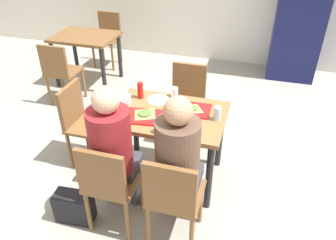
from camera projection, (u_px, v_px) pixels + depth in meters
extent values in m
cube|color=#9E998E|center=(168.00, 175.00, 3.33)|extent=(10.00, 10.00, 0.02)
cube|color=olive|center=(168.00, 115.00, 2.94)|extent=(1.03, 0.73, 0.04)
cylinder|color=black|center=(111.00, 158.00, 3.00)|extent=(0.06, 0.06, 0.69)
cylinder|color=black|center=(209.00, 177.00, 2.79)|extent=(0.06, 0.06, 0.69)
cylinder|color=black|center=(135.00, 123.00, 3.49)|extent=(0.06, 0.06, 0.69)
cylinder|color=black|center=(220.00, 137.00, 3.28)|extent=(0.06, 0.06, 0.69)
cube|color=brown|center=(114.00, 180.00, 2.61)|extent=(0.40, 0.40, 0.03)
cube|color=brown|center=(101.00, 175.00, 2.35)|extent=(0.38, 0.04, 0.40)
cylinder|color=brown|center=(107.00, 183.00, 2.91)|extent=(0.04, 0.04, 0.43)
cylinder|color=brown|center=(142.00, 191.00, 2.83)|extent=(0.04, 0.04, 0.43)
cylinder|color=brown|center=(88.00, 212.00, 2.64)|extent=(0.04, 0.04, 0.43)
cylinder|color=brown|center=(127.00, 221.00, 2.56)|extent=(0.04, 0.04, 0.43)
cube|color=brown|center=(176.00, 194.00, 2.49)|extent=(0.40, 0.40, 0.03)
cube|color=brown|center=(169.00, 190.00, 2.23)|extent=(0.38, 0.04, 0.40)
cylinder|color=brown|center=(162.00, 195.00, 2.79)|extent=(0.04, 0.04, 0.43)
cylinder|color=brown|center=(201.00, 204.00, 2.71)|extent=(0.04, 0.04, 0.43)
cylinder|color=brown|center=(148.00, 226.00, 2.52)|extent=(0.04, 0.04, 0.43)
cylinder|color=brown|center=(191.00, 237.00, 2.44)|extent=(0.04, 0.04, 0.43)
cube|color=brown|center=(185.00, 105.00, 3.62)|extent=(0.40, 0.40, 0.03)
cube|color=brown|center=(189.00, 80.00, 3.65)|extent=(0.38, 0.04, 0.40)
cylinder|color=brown|center=(196.00, 133.00, 3.57)|extent=(0.04, 0.04, 0.43)
cylinder|color=brown|center=(166.00, 128.00, 3.65)|extent=(0.04, 0.04, 0.43)
cylinder|color=brown|center=(202.00, 117.00, 3.84)|extent=(0.04, 0.04, 0.43)
cylinder|color=brown|center=(174.00, 113.00, 3.92)|extent=(0.04, 0.04, 0.43)
cube|color=brown|center=(90.00, 125.00, 3.28)|extent=(0.40, 0.40, 0.03)
cube|color=brown|center=(71.00, 104.00, 3.20)|extent=(0.04, 0.38, 0.40)
cylinder|color=brown|center=(115.00, 137.00, 3.50)|extent=(0.04, 0.04, 0.43)
cylinder|color=brown|center=(101.00, 157.00, 3.23)|extent=(0.04, 0.04, 0.43)
cylinder|color=brown|center=(86.00, 132.00, 3.58)|extent=(0.04, 0.04, 0.43)
cylinder|color=brown|center=(70.00, 151.00, 3.31)|extent=(0.04, 0.04, 0.43)
cylinder|color=#383842|center=(118.00, 179.00, 2.93)|extent=(0.10, 0.10, 0.46)
cylinder|color=#383842|center=(135.00, 183.00, 2.90)|extent=(0.10, 0.10, 0.46)
cube|color=#383842|center=(120.00, 164.00, 2.68)|extent=(0.32, 0.28, 0.10)
cylinder|color=maroon|center=(110.00, 141.00, 2.42)|extent=(0.32, 0.32, 0.52)
sphere|color=#DBAD89|center=(106.00, 100.00, 2.23)|extent=(0.20, 0.20, 0.20)
cylinder|color=#383842|center=(174.00, 191.00, 2.81)|extent=(0.10, 0.10, 0.46)
cylinder|color=#383842|center=(192.00, 195.00, 2.77)|extent=(0.10, 0.10, 0.46)
cube|color=#383842|center=(180.00, 176.00, 2.56)|extent=(0.32, 0.28, 0.10)
cylinder|color=brown|center=(177.00, 153.00, 2.30)|extent=(0.32, 0.32, 0.52)
sphere|color=tan|center=(178.00, 111.00, 2.11)|extent=(0.20, 0.20, 0.20)
cube|color=red|center=(144.00, 117.00, 2.87)|extent=(0.39, 0.31, 0.02)
cube|color=red|center=(190.00, 109.00, 2.97)|extent=(0.37, 0.27, 0.02)
cylinder|color=white|center=(158.00, 100.00, 3.13)|extent=(0.22, 0.22, 0.01)
cylinder|color=white|center=(179.00, 127.00, 2.73)|extent=(0.22, 0.22, 0.01)
pyramid|color=tan|center=(145.00, 114.00, 2.88)|extent=(0.23, 0.24, 0.01)
ellipsoid|color=#4C7233|center=(145.00, 113.00, 2.88)|extent=(0.16, 0.17, 0.01)
pyramid|color=#DBAD60|center=(192.00, 108.00, 2.96)|extent=(0.21, 0.18, 0.01)
ellipsoid|color=#4C7233|center=(192.00, 107.00, 2.95)|extent=(0.14, 0.13, 0.01)
cylinder|color=white|center=(174.00, 92.00, 3.16)|extent=(0.07, 0.07, 0.10)
cylinder|color=white|center=(160.00, 127.00, 2.65)|extent=(0.07, 0.07, 0.10)
cylinder|color=white|center=(127.00, 99.00, 3.05)|extent=(0.07, 0.07, 0.10)
cylinder|color=#B7BCC6|center=(217.00, 114.00, 2.81)|extent=(0.07, 0.07, 0.12)
cylinder|color=red|center=(140.00, 90.00, 3.13)|extent=(0.06, 0.06, 0.16)
sphere|color=silver|center=(122.00, 102.00, 2.99)|extent=(0.10, 0.10, 0.10)
cube|color=black|center=(74.00, 207.00, 2.78)|extent=(0.33, 0.18, 0.28)
cube|color=#14194C|center=(300.00, 15.00, 4.83)|extent=(0.70, 0.60, 1.90)
cube|color=brown|center=(85.00, 37.00, 4.75)|extent=(0.90, 0.70, 0.04)
cylinder|color=black|center=(55.00, 65.00, 4.81)|extent=(0.06, 0.06, 0.69)
cylinder|color=black|center=(103.00, 71.00, 4.62)|extent=(0.06, 0.06, 0.69)
cylinder|color=black|center=(75.00, 51.00, 5.28)|extent=(0.06, 0.06, 0.69)
cylinder|color=black|center=(120.00, 56.00, 5.09)|extent=(0.06, 0.06, 0.69)
cube|color=brown|center=(64.00, 71.00, 4.37)|extent=(0.40, 0.40, 0.03)
cube|color=brown|center=(53.00, 61.00, 4.11)|extent=(0.38, 0.04, 0.40)
cylinder|color=brown|center=(63.00, 80.00, 4.67)|extent=(0.04, 0.04, 0.43)
cylinder|color=brown|center=(84.00, 83.00, 4.59)|extent=(0.04, 0.04, 0.43)
cylinder|color=brown|center=(49.00, 91.00, 4.40)|extent=(0.04, 0.04, 0.43)
cylinder|color=brown|center=(71.00, 94.00, 4.32)|extent=(0.04, 0.04, 0.43)
cube|color=brown|center=(106.00, 40.00, 5.42)|extent=(0.40, 0.40, 0.03)
cube|color=brown|center=(109.00, 24.00, 5.45)|extent=(0.38, 0.04, 0.40)
cylinder|color=brown|center=(113.00, 58.00, 5.37)|extent=(0.04, 0.04, 0.43)
cylinder|color=brown|center=(94.00, 56.00, 5.45)|extent=(0.04, 0.04, 0.43)
cylinder|color=brown|center=(121.00, 51.00, 5.64)|extent=(0.04, 0.04, 0.43)
cylinder|color=brown|center=(103.00, 49.00, 5.72)|extent=(0.04, 0.04, 0.43)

